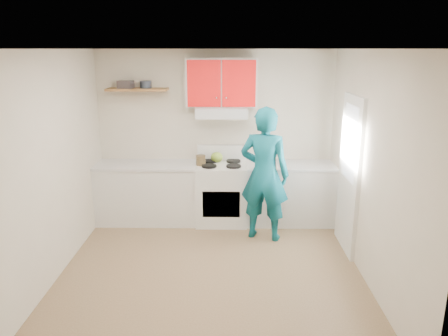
{
  "coord_description": "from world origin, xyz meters",
  "views": [
    {
      "loc": [
        0.22,
        -4.67,
        2.6
      ],
      "look_at": [
        0.15,
        0.55,
        1.15
      ],
      "focal_mm": 34.49,
      "sensor_mm": 36.0,
      "label": 1
    }
  ],
  "objects_px": {
    "stove": "(222,193)",
    "crock": "(201,161)",
    "tin": "(146,84)",
    "person": "(264,174)",
    "kettle": "(217,157)"
  },
  "relations": [
    {
      "from": "tin",
      "to": "crock",
      "type": "height_order",
      "value": "tin"
    },
    {
      "from": "kettle",
      "to": "person",
      "type": "relative_size",
      "value": 0.1
    },
    {
      "from": "kettle",
      "to": "crock",
      "type": "bearing_deg",
      "value": -163.03
    },
    {
      "from": "tin",
      "to": "kettle",
      "type": "bearing_deg",
      "value": -3.78
    },
    {
      "from": "stove",
      "to": "person",
      "type": "height_order",
      "value": "person"
    },
    {
      "from": "crock",
      "to": "person",
      "type": "distance_m",
      "value": 1.05
    },
    {
      "from": "stove",
      "to": "person",
      "type": "xyz_separation_m",
      "value": [
        0.6,
        -0.57,
        0.48
      ]
    },
    {
      "from": "kettle",
      "to": "tin",
      "type": "bearing_deg",
      "value": 155.74
    },
    {
      "from": "stove",
      "to": "crock",
      "type": "distance_m",
      "value": 0.61
    },
    {
      "from": "tin",
      "to": "crock",
      "type": "distance_m",
      "value": 1.4
    },
    {
      "from": "tin",
      "to": "kettle",
      "type": "relative_size",
      "value": 0.93
    },
    {
      "from": "stove",
      "to": "crock",
      "type": "xyz_separation_m",
      "value": [
        -0.31,
        -0.04,
        0.53
      ]
    },
    {
      "from": "stove",
      "to": "tin",
      "type": "bearing_deg",
      "value": 169.57
    },
    {
      "from": "tin",
      "to": "crock",
      "type": "bearing_deg",
      "value": -16.98
    },
    {
      "from": "tin",
      "to": "kettle",
      "type": "distance_m",
      "value": 1.52
    }
  ]
}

